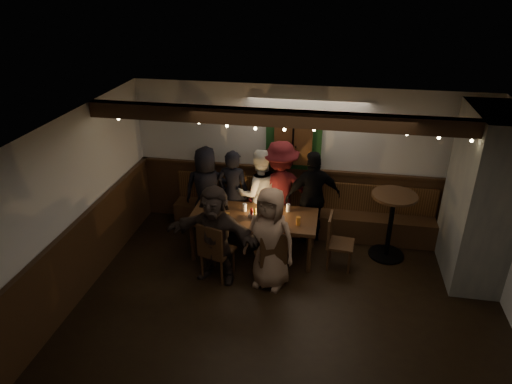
% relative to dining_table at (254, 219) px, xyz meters
% --- Properties ---
extents(room, '(6.02, 5.01, 2.62)m').
position_rel_dining_table_xyz_m(room, '(1.77, 0.02, 0.41)').
color(room, black).
rests_on(room, ground).
extents(dining_table, '(2.03, 0.87, 0.88)m').
position_rel_dining_table_xyz_m(dining_table, '(0.00, 0.00, 0.00)').
color(dining_table, '#322114').
rests_on(dining_table, ground).
extents(chair_near_left, '(0.54, 0.54, 0.96)m').
position_rel_dining_table_xyz_m(chair_near_left, '(-0.46, -0.77, -0.12)').
color(chair_near_left, '#322114').
rests_on(chair_near_left, ground).
extents(chair_near_right, '(0.54, 0.54, 0.91)m').
position_rel_dining_table_xyz_m(chair_near_right, '(0.41, -0.76, -0.15)').
color(chair_near_right, '#322114').
rests_on(chair_near_right, ground).
extents(chair_end, '(0.44, 0.44, 0.90)m').
position_rel_dining_table_xyz_m(chair_end, '(1.32, -0.11, -0.16)').
color(chair_end, '#322114').
rests_on(chair_end, ground).
extents(high_top, '(0.71, 0.71, 1.13)m').
position_rel_dining_table_xyz_m(high_top, '(2.18, 0.33, 0.05)').
color(high_top, black).
rests_on(high_top, ground).
extents(person_a, '(0.84, 0.61, 1.58)m').
position_rel_dining_table_xyz_m(person_a, '(-0.96, 0.64, 0.13)').
color(person_a, black).
rests_on(person_a, ground).
extents(person_b, '(0.61, 0.43, 1.58)m').
position_rel_dining_table_xyz_m(person_b, '(-0.48, 0.63, 0.12)').
color(person_b, black).
rests_on(person_b, ground).
extents(person_c, '(0.95, 0.86, 1.61)m').
position_rel_dining_table_xyz_m(person_c, '(-0.02, 0.65, 0.14)').
color(person_c, silver).
rests_on(person_c, ground).
extents(person_d, '(1.28, 0.98, 1.75)m').
position_rel_dining_table_xyz_m(person_d, '(0.33, 0.71, 0.21)').
color(person_d, '#3D0C10').
rests_on(person_d, ground).
extents(person_e, '(1.04, 0.71, 1.64)m').
position_rel_dining_table_xyz_m(person_e, '(0.90, 0.64, 0.16)').
color(person_e, black).
rests_on(person_e, ground).
extents(person_f, '(1.50, 0.68, 1.56)m').
position_rel_dining_table_xyz_m(person_f, '(-0.44, -0.75, 0.11)').
color(person_f, black).
rests_on(person_f, ground).
extents(person_g, '(0.88, 0.68, 1.59)m').
position_rel_dining_table_xyz_m(person_g, '(0.38, -0.75, 0.13)').
color(person_g, '#927058').
rests_on(person_g, ground).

